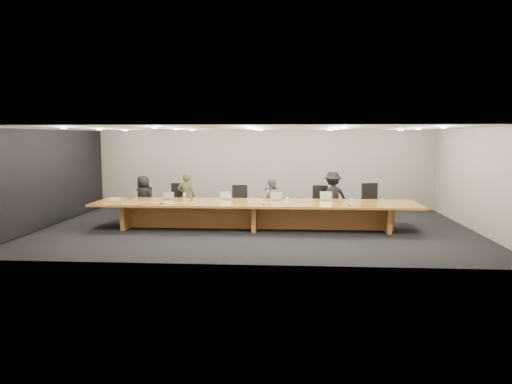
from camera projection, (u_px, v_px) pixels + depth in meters
The scene contains 29 objects.
ground at pixel (255, 229), 14.00m from camera, with size 12.00×12.00×0.00m, color black.
back_wall at pixel (263, 170), 17.81m from camera, with size 12.00×0.02×2.80m, color #AFAA9F.
left_wall_panel at pixel (49, 179), 14.27m from camera, with size 0.08×7.84×2.74m, color black.
conference_table at pixel (255, 210), 13.94m from camera, with size 9.00×1.80×0.75m.
chair_far_left at pixel (144, 203), 15.51m from camera, with size 0.52×0.52×1.02m, color black, non-canonical shape.
chair_left at pixel (176, 201), 15.40m from camera, with size 0.59×0.59×1.15m, color black, non-canonical shape.
chair_mid_left at pixel (239, 203), 15.19m from camera, with size 0.57×0.57×1.11m, color black, non-canonical shape.
chair_mid_right at pixel (270, 205), 15.25m from camera, with size 0.51×0.51×1.00m, color black, non-canonical shape.
chair_right at pixel (320, 203), 15.08m from camera, with size 0.57×0.57×1.11m, color black, non-canonical shape.
chair_far_right at pixel (373, 203), 14.87m from camera, with size 0.61×0.61×1.20m, color black, non-canonical shape.
person_a at pixel (143, 198), 15.40m from camera, with size 0.68×0.44×1.38m, color black.
person_b at pixel (186, 196), 15.32m from camera, with size 0.54×0.35×1.48m, color #3A3A1F.
person_c at pixel (271, 200), 15.04m from camera, with size 0.66×0.51×1.36m, color slate.
person_d at pixel (333, 197), 14.98m from camera, with size 0.99×0.57×1.53m, color black.
laptop_a at pixel (130, 195), 14.51m from camera, with size 0.31×0.23×0.25m, color #BFB192, non-canonical shape.
laptop_b at pixel (168, 196), 14.35m from camera, with size 0.30×0.22×0.24m, color tan, non-canonical shape.
laptop_c at pixel (226, 196), 14.37m from camera, with size 0.31×0.23×0.25m, color tan, non-canonical shape.
laptop_d at pixel (276, 196), 14.15m from camera, with size 0.33×0.24×0.26m, color tan, non-canonical shape.
laptop_e at pixel (326, 196), 14.17m from camera, with size 0.34×0.25×0.27m, color tan, non-canonical shape.
water_bottle at pixel (184, 197), 14.23m from camera, with size 0.07×0.07×0.22m, color silver.
amber_mug at pixel (191, 199), 14.10m from camera, with size 0.09×0.09×0.11m, color brown.
paper_cup_near at pixel (287, 199), 14.20m from camera, with size 0.08×0.08×0.10m, color white.
paper_cup_far at pixel (351, 200), 14.03m from camera, with size 0.07×0.07×0.09m, color silver.
notepad at pixel (115, 199), 14.54m from camera, with size 0.23×0.18×0.01m, color white.
lime_gadget at pixel (114, 198), 14.54m from camera, with size 0.16×0.09×0.03m, color #5DAE2E.
av_box at pixel (121, 203), 13.62m from camera, with size 0.21×0.15×0.03m, color #B1B2B6.
mic_left at pixel (161, 203), 13.51m from camera, with size 0.11×0.11×0.03m, color black.
mic_center at pixel (263, 204), 13.35m from camera, with size 0.11×0.11×0.03m, color black.
mic_right at pixel (349, 205), 13.16m from camera, with size 0.11×0.11×0.03m, color black.
Camera 1 is at (1.01, -13.76, 2.56)m, focal length 35.00 mm.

